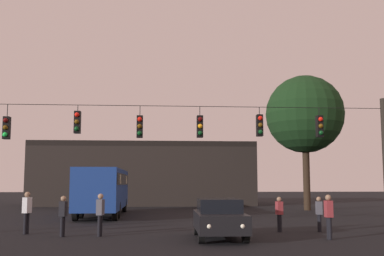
{
  "coord_description": "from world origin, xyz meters",
  "views": [
    {
      "loc": [
        -0.46,
        -5.92,
        2.14
      ],
      "look_at": [
        1.15,
        16.27,
        4.7
      ],
      "focal_mm": 44.61,
      "sensor_mm": 36.0,
      "label": 1
    }
  ],
  "objects_px": {
    "pedestrian_crossing_left": "(319,212)",
    "pedestrian_crossing_center": "(279,212)",
    "pedestrian_crossing_right": "(27,210)",
    "pedestrian_far_side": "(100,212)",
    "pedestrian_trailing": "(63,214)",
    "car_near_right": "(219,218)",
    "city_bus": "(104,187)",
    "tree_left_silhouette": "(305,115)",
    "pedestrian_near_bus": "(329,214)"
  },
  "relations": [
    {
      "from": "pedestrian_crossing_left",
      "to": "pedestrian_crossing_center",
      "type": "height_order",
      "value": "pedestrian_crossing_left"
    },
    {
      "from": "pedestrian_crossing_right",
      "to": "pedestrian_far_side",
      "type": "relative_size",
      "value": 1.03
    },
    {
      "from": "pedestrian_crossing_center",
      "to": "pedestrian_trailing",
      "type": "height_order",
      "value": "pedestrian_trailing"
    },
    {
      "from": "car_near_right",
      "to": "pedestrian_trailing",
      "type": "relative_size",
      "value": 2.71
    },
    {
      "from": "car_near_right",
      "to": "pedestrian_crossing_center",
      "type": "height_order",
      "value": "pedestrian_crossing_center"
    },
    {
      "from": "city_bus",
      "to": "tree_left_silhouette",
      "type": "height_order",
      "value": "tree_left_silhouette"
    },
    {
      "from": "pedestrian_crossing_center",
      "to": "pedestrian_near_bus",
      "type": "height_order",
      "value": "pedestrian_near_bus"
    },
    {
      "from": "city_bus",
      "to": "pedestrian_far_side",
      "type": "relative_size",
      "value": 6.47
    },
    {
      "from": "city_bus",
      "to": "pedestrian_crossing_left",
      "type": "bearing_deg",
      "value": -46.08
    },
    {
      "from": "pedestrian_crossing_left",
      "to": "pedestrian_trailing",
      "type": "relative_size",
      "value": 0.95
    },
    {
      "from": "pedestrian_crossing_left",
      "to": "pedestrian_crossing_right",
      "type": "distance_m",
      "value": 12.59
    },
    {
      "from": "city_bus",
      "to": "pedestrian_crossing_left",
      "type": "relative_size",
      "value": 7.21
    },
    {
      "from": "pedestrian_crossing_left",
      "to": "pedestrian_far_side",
      "type": "xyz_separation_m",
      "value": [
        -9.39,
        -1.11,
        0.11
      ]
    },
    {
      "from": "pedestrian_trailing",
      "to": "city_bus",
      "type": "bearing_deg",
      "value": 88.72
    },
    {
      "from": "pedestrian_near_bus",
      "to": "pedestrian_crossing_left",
      "type": "bearing_deg",
      "value": 78.13
    },
    {
      "from": "car_near_right",
      "to": "pedestrian_trailing",
      "type": "distance_m",
      "value": 6.26
    },
    {
      "from": "pedestrian_trailing",
      "to": "pedestrian_near_bus",
      "type": "bearing_deg",
      "value": -9.54
    },
    {
      "from": "pedestrian_crossing_right",
      "to": "pedestrian_crossing_center",
      "type": "bearing_deg",
      "value": 0.61
    },
    {
      "from": "pedestrian_crossing_left",
      "to": "pedestrian_crossing_right",
      "type": "relative_size",
      "value": 0.87
    },
    {
      "from": "city_bus",
      "to": "tree_left_silhouette",
      "type": "relative_size",
      "value": 1.03
    },
    {
      "from": "pedestrian_crossing_left",
      "to": "pedestrian_trailing",
      "type": "xyz_separation_m",
      "value": [
        -10.87,
        -1.09,
        0.05
      ]
    },
    {
      "from": "pedestrian_trailing",
      "to": "pedestrian_far_side",
      "type": "xyz_separation_m",
      "value": [
        1.48,
        -0.02,
        0.06
      ]
    },
    {
      "from": "pedestrian_near_bus",
      "to": "pedestrian_trailing",
      "type": "bearing_deg",
      "value": 170.46
    },
    {
      "from": "city_bus",
      "to": "tree_left_silhouette",
      "type": "xyz_separation_m",
      "value": [
        15.26,
        5.27,
        5.71
      ]
    },
    {
      "from": "pedestrian_crossing_right",
      "to": "tree_left_silhouette",
      "type": "height_order",
      "value": "tree_left_silhouette"
    },
    {
      "from": "car_near_right",
      "to": "pedestrian_crossing_right",
      "type": "bearing_deg",
      "value": 164.35
    },
    {
      "from": "car_near_right",
      "to": "pedestrian_crossing_left",
      "type": "height_order",
      "value": "pedestrian_crossing_left"
    },
    {
      "from": "car_near_right",
      "to": "pedestrian_near_bus",
      "type": "distance_m",
      "value": 4.17
    },
    {
      "from": "pedestrian_far_side",
      "to": "pedestrian_crossing_right",
      "type": "bearing_deg",
      "value": 160.66
    },
    {
      "from": "pedestrian_trailing",
      "to": "tree_left_silhouette",
      "type": "distance_m",
      "value": 24.23
    },
    {
      "from": "city_bus",
      "to": "pedestrian_crossing_center",
      "type": "relative_size",
      "value": 7.24
    },
    {
      "from": "tree_left_silhouette",
      "to": "car_near_right",
      "type": "bearing_deg",
      "value": -116.87
    },
    {
      "from": "pedestrian_crossing_center",
      "to": "pedestrian_near_bus",
      "type": "distance_m",
      "value": 3.16
    },
    {
      "from": "pedestrian_crossing_center",
      "to": "pedestrian_crossing_left",
      "type": "bearing_deg",
      "value": -4.16
    },
    {
      "from": "city_bus",
      "to": "pedestrian_near_bus",
      "type": "xyz_separation_m",
      "value": [
        10.01,
        -13.82,
        -0.91
      ]
    },
    {
      "from": "car_near_right",
      "to": "pedestrian_crossing_center",
      "type": "relative_size",
      "value": 2.88
    },
    {
      "from": "pedestrian_crossing_center",
      "to": "pedestrian_crossing_right",
      "type": "xyz_separation_m",
      "value": [
        -10.84,
        -0.12,
        0.16
      ]
    },
    {
      "from": "pedestrian_crossing_center",
      "to": "pedestrian_far_side",
      "type": "bearing_deg",
      "value": -170.82
    },
    {
      "from": "pedestrian_crossing_left",
      "to": "pedestrian_far_side",
      "type": "height_order",
      "value": "pedestrian_far_side"
    },
    {
      "from": "pedestrian_crossing_left",
      "to": "pedestrian_crossing_center",
      "type": "xyz_separation_m",
      "value": [
        -1.74,
        0.13,
        -0.0
      ]
    },
    {
      "from": "pedestrian_crossing_right",
      "to": "tree_left_silhouette",
      "type": "bearing_deg",
      "value": 43.35
    },
    {
      "from": "car_near_right",
      "to": "pedestrian_near_bus",
      "type": "height_order",
      "value": "pedestrian_near_bus"
    },
    {
      "from": "pedestrian_crossing_right",
      "to": "pedestrian_near_bus",
      "type": "relative_size",
      "value": 1.04
    },
    {
      "from": "car_near_right",
      "to": "pedestrian_crossing_right",
      "type": "relative_size",
      "value": 2.48
    },
    {
      "from": "pedestrian_trailing",
      "to": "pedestrian_crossing_right",
      "type": "bearing_deg",
      "value": 147.32
    },
    {
      "from": "city_bus",
      "to": "pedestrian_crossing_right",
      "type": "xyz_separation_m",
      "value": [
        -1.98,
        -11.0,
        -0.86
      ]
    },
    {
      "from": "car_near_right",
      "to": "pedestrian_trailing",
      "type": "xyz_separation_m",
      "value": [
        -6.16,
        1.11,
        0.11
      ]
    },
    {
      "from": "pedestrian_crossing_center",
      "to": "pedestrian_trailing",
      "type": "xyz_separation_m",
      "value": [
        -9.13,
        -1.21,
        0.06
      ]
    },
    {
      "from": "car_near_right",
      "to": "tree_left_silhouette",
      "type": "distance_m",
      "value": 21.8
    },
    {
      "from": "city_bus",
      "to": "pedestrian_trailing",
      "type": "height_order",
      "value": "city_bus"
    }
  ]
}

